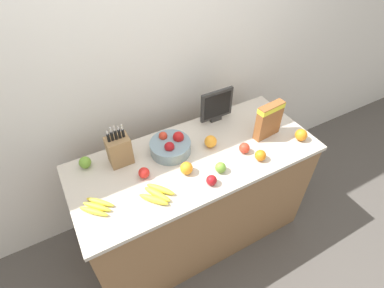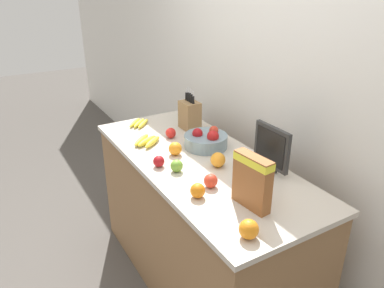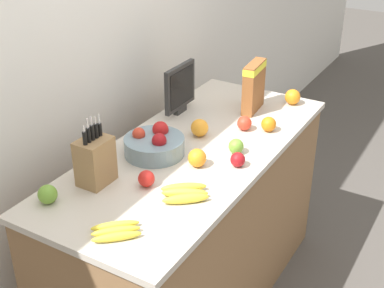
{
  "view_description": "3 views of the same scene",
  "coord_description": "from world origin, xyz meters",
  "px_view_note": "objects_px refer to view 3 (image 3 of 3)",
  "views": [
    {
      "loc": [
        -0.72,
        -1.24,
        2.38
      ],
      "look_at": [
        -0.02,
        0.02,
        1.04
      ],
      "focal_mm": 28.0,
      "sensor_mm": 36.0,
      "label": 1
    },
    {
      "loc": [
        1.72,
        -1.06,
        1.95
      ],
      "look_at": [
        -0.02,
        -0.04,
        1.04
      ],
      "focal_mm": 35.0,
      "sensor_mm": 36.0,
      "label": 2
    },
    {
      "loc": [
        -1.91,
        -1.13,
        2.14
      ],
      "look_at": [
        -0.03,
        -0.02,
        0.98
      ],
      "focal_mm": 50.0,
      "sensor_mm": 36.0,
      "label": 3
    }
  ],
  "objects_px": {
    "fruit_bowl": "(154,144)",
    "knife_block": "(95,161)",
    "small_monitor": "(180,88)",
    "apple_rear": "(48,194)",
    "banana_bunch_left": "(185,193)",
    "orange_front_left": "(200,128)",
    "cereal_box": "(254,85)",
    "apple_rightmost": "(236,146)",
    "orange_mid_left": "(197,158)",
    "orange_mid_right": "(269,124)",
    "apple_front": "(244,123)",
    "apple_leftmost": "(146,178)",
    "banana_bunch_right": "(116,231)",
    "apple_middle": "(238,160)",
    "orange_back_center": "(293,97)"
  },
  "relations": [
    {
      "from": "small_monitor",
      "to": "apple_rear",
      "type": "height_order",
      "value": "small_monitor"
    },
    {
      "from": "banana_bunch_left",
      "to": "apple_leftmost",
      "type": "distance_m",
      "value": 0.19
    },
    {
      "from": "fruit_bowl",
      "to": "apple_front",
      "type": "distance_m",
      "value": 0.5
    },
    {
      "from": "apple_rear",
      "to": "apple_rightmost",
      "type": "bearing_deg",
      "value": -31.58
    },
    {
      "from": "orange_mid_left",
      "to": "apple_front",
      "type": "bearing_deg",
      "value": -2.98
    },
    {
      "from": "apple_rightmost",
      "to": "orange_front_left",
      "type": "bearing_deg",
      "value": 73.74
    },
    {
      "from": "banana_bunch_right",
      "to": "banana_bunch_left",
      "type": "bearing_deg",
      "value": -14.49
    },
    {
      "from": "apple_rear",
      "to": "fruit_bowl",
      "type": "bearing_deg",
      "value": -14.0
    },
    {
      "from": "small_monitor",
      "to": "banana_bunch_left",
      "type": "distance_m",
      "value": 0.83
    },
    {
      "from": "small_monitor",
      "to": "apple_middle",
      "type": "height_order",
      "value": "small_monitor"
    },
    {
      "from": "cereal_box",
      "to": "apple_rightmost",
      "type": "relative_size",
      "value": 3.74
    },
    {
      "from": "fruit_bowl",
      "to": "knife_block",
      "type": "bearing_deg",
      "value": 167.96
    },
    {
      "from": "knife_block",
      "to": "apple_leftmost",
      "type": "xyz_separation_m",
      "value": [
        0.08,
        -0.19,
        -0.07
      ]
    },
    {
      "from": "apple_leftmost",
      "to": "orange_mid_right",
      "type": "relative_size",
      "value": 0.94
    },
    {
      "from": "cereal_box",
      "to": "apple_front",
      "type": "relative_size",
      "value": 3.62
    },
    {
      "from": "fruit_bowl",
      "to": "banana_bunch_left",
      "type": "relative_size",
      "value": 1.26
    },
    {
      "from": "cereal_box",
      "to": "apple_rear",
      "type": "distance_m",
      "value": 1.27
    },
    {
      "from": "banana_bunch_right",
      "to": "orange_front_left",
      "type": "relative_size",
      "value": 2.28
    },
    {
      "from": "small_monitor",
      "to": "orange_mid_right",
      "type": "relative_size",
      "value": 3.51
    },
    {
      "from": "apple_front",
      "to": "orange_front_left",
      "type": "distance_m",
      "value": 0.24
    },
    {
      "from": "apple_middle",
      "to": "cereal_box",
      "type": "bearing_deg",
      "value": 18.85
    },
    {
      "from": "cereal_box",
      "to": "apple_front",
      "type": "bearing_deg",
      "value": -170.31
    },
    {
      "from": "knife_block",
      "to": "cereal_box",
      "type": "bearing_deg",
      "value": -13.92
    },
    {
      "from": "knife_block",
      "to": "apple_middle",
      "type": "xyz_separation_m",
      "value": [
        0.42,
        -0.45,
        -0.07
      ]
    },
    {
      "from": "apple_front",
      "to": "apple_middle",
      "type": "bearing_deg",
      "value": -158.84
    },
    {
      "from": "small_monitor",
      "to": "orange_mid_left",
      "type": "xyz_separation_m",
      "value": [
        -0.45,
        -0.37,
        -0.1
      ]
    },
    {
      "from": "fruit_bowl",
      "to": "orange_mid_right",
      "type": "relative_size",
      "value": 3.68
    },
    {
      "from": "small_monitor",
      "to": "apple_rightmost",
      "type": "height_order",
      "value": "small_monitor"
    },
    {
      "from": "orange_back_center",
      "to": "banana_bunch_left",
      "type": "bearing_deg",
      "value": 178.48
    },
    {
      "from": "banana_bunch_left",
      "to": "apple_rear",
      "type": "height_order",
      "value": "apple_rear"
    },
    {
      "from": "small_monitor",
      "to": "orange_mid_right",
      "type": "height_order",
      "value": "small_monitor"
    },
    {
      "from": "orange_back_center",
      "to": "banana_bunch_right",
      "type": "bearing_deg",
      "value": 175.39
    },
    {
      "from": "banana_bunch_right",
      "to": "apple_leftmost",
      "type": "height_order",
      "value": "apple_leftmost"
    },
    {
      "from": "small_monitor",
      "to": "orange_front_left",
      "type": "relative_size",
      "value": 3.04
    },
    {
      "from": "apple_front",
      "to": "orange_mid_right",
      "type": "height_order",
      "value": "orange_mid_right"
    },
    {
      "from": "apple_leftmost",
      "to": "orange_back_center",
      "type": "xyz_separation_m",
      "value": [
        1.11,
        -0.21,
        0.01
      ]
    },
    {
      "from": "banana_bunch_right",
      "to": "apple_front",
      "type": "distance_m",
      "value": 1.01
    },
    {
      "from": "apple_leftmost",
      "to": "cereal_box",
      "type": "bearing_deg",
      "value": -3.54
    },
    {
      "from": "banana_bunch_left",
      "to": "orange_front_left",
      "type": "xyz_separation_m",
      "value": [
        0.5,
        0.22,
        0.02
      ]
    },
    {
      "from": "apple_rear",
      "to": "orange_mid_left",
      "type": "bearing_deg",
      "value": -33.39
    },
    {
      "from": "cereal_box",
      "to": "apple_rear",
      "type": "xyz_separation_m",
      "value": [
        -1.23,
        0.32,
        -0.11
      ]
    },
    {
      "from": "apple_front",
      "to": "knife_block",
      "type": "bearing_deg",
      "value": 157.4
    },
    {
      "from": "small_monitor",
      "to": "cereal_box",
      "type": "xyz_separation_m",
      "value": [
        0.23,
        -0.32,
        0.01
      ]
    },
    {
      "from": "apple_rightmost",
      "to": "orange_mid_right",
      "type": "bearing_deg",
      "value": -7.38
    },
    {
      "from": "cereal_box",
      "to": "apple_middle",
      "type": "distance_m",
      "value": 0.63
    },
    {
      "from": "apple_rightmost",
      "to": "small_monitor",
      "type": "bearing_deg",
      "value": 61.02
    },
    {
      "from": "apple_leftmost",
      "to": "orange_mid_left",
      "type": "xyz_separation_m",
      "value": [
        0.25,
        -0.1,
        0.01
      ]
    },
    {
      "from": "orange_mid_right",
      "to": "knife_block",
      "type": "bearing_deg",
      "value": 152.27
    },
    {
      "from": "knife_block",
      "to": "orange_mid_left",
      "type": "height_order",
      "value": "knife_block"
    },
    {
      "from": "small_monitor",
      "to": "apple_rightmost",
      "type": "xyz_separation_m",
      "value": [
        -0.26,
        -0.46,
        -0.11
      ]
    }
  ]
}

